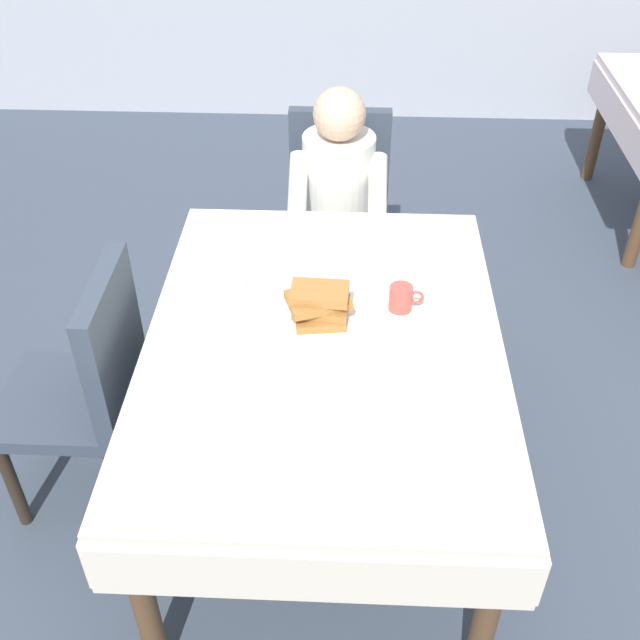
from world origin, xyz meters
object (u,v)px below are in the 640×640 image
Objects in this scene: plate_breakfast at (317,320)px; knife_right_of_plate at (377,327)px; dining_table_main at (324,359)px; cup_coffee at (401,298)px; syrup_pitcher at (239,284)px; fork_left_of_plate at (256,324)px; chair_left_side at (90,379)px; diner_person at (338,194)px; spoon_near_edge at (316,395)px; breakfast_stack at (320,304)px; chair_diner at (338,204)px.

knife_right_of_plate is (0.19, -0.02, -0.01)m from plate_breakfast.
plate_breakfast is at bearing 109.49° from dining_table_main.
knife_right_of_plate is (-0.08, -0.10, -0.04)m from cup_coffee.
dining_table_main is 0.13m from plate_breakfast.
fork_left_of_plate is at bearing -65.80° from syrup_pitcher.
chair_left_side is at bearing 180.00° from dining_table_main.
diner_person reaches higher than knife_right_of_plate.
dining_table_main is 0.27m from spoon_near_edge.
syrup_pitcher is (-0.27, 0.14, -0.03)m from breakfast_stack.
fork_left_of_plate is 1.20× the size of spoon_near_edge.
syrup_pitcher reaches higher than spoon_near_edge.
cup_coffee is (1.01, 0.16, 0.25)m from chair_left_side.
chair_diner is at bearing 88.13° from breakfast_stack.
chair_diner is 5.17× the size of fork_left_of_plate.
syrup_pitcher is at bearing 151.86° from plate_breakfast.
breakfast_stack is at bearing 88.13° from chair_diner.
plate_breakfast is 1.56× the size of fork_left_of_plate.
chair_diner reaches higher than syrup_pitcher.
plate_breakfast is at bearing -84.28° from chair_left_side.
plate_breakfast is 0.33m from spoon_near_edge.
fork_left_of_plate reaches higher than dining_table_main.
syrup_pitcher is at bearing 173.60° from cup_coffee.
diner_person is (0.02, 1.01, 0.02)m from dining_table_main.
cup_coffee is 1.41× the size of syrup_pitcher.
breakfast_stack reaches higher than dining_table_main.
breakfast_stack is (-0.02, 0.08, 0.16)m from dining_table_main.
chair_left_side is 4.65× the size of knife_right_of_plate.
syrup_pitcher is at bearing 74.95° from knife_right_of_plate.
chair_left_side is 0.60m from fork_left_of_plate.
cup_coffee is at bearing 63.46° from spoon_near_edge.
breakfast_stack is at bearing -78.15° from fork_left_of_plate.
syrup_pitcher reaches higher than fork_left_of_plate.
syrup_pitcher is at bearing 68.98° from diner_person.
chair_diner is 1.16m from fork_left_of_plate.
chair_diner reaches higher than knife_right_of_plate.
fork_left_of_plate is at bearing 76.22° from diner_person.
cup_coffee is 0.75× the size of spoon_near_edge.
spoon_near_edge is at bearing -87.75° from plate_breakfast.
syrup_pitcher is 0.44× the size of fork_left_of_plate.
chair_diner reaches higher than spoon_near_edge.
chair_diner reaches higher than cup_coffee.
spoon_near_edge is at bearing 154.75° from knife_right_of_plate.
dining_table_main is 1.36× the size of diner_person.
spoon_near_edge reaches higher than dining_table_main.
cup_coffee is at bearing -81.29° from chair_left_side.
dining_table_main is at bearing -147.35° from cup_coffee.
knife_right_of_plate is (0.18, -0.02, -0.07)m from breakfast_stack.
chair_left_side is 0.78m from plate_breakfast.
breakfast_stack is 1.22× the size of fork_left_of_plate.
knife_right_of_plate is (0.14, -0.96, 0.07)m from diner_person.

